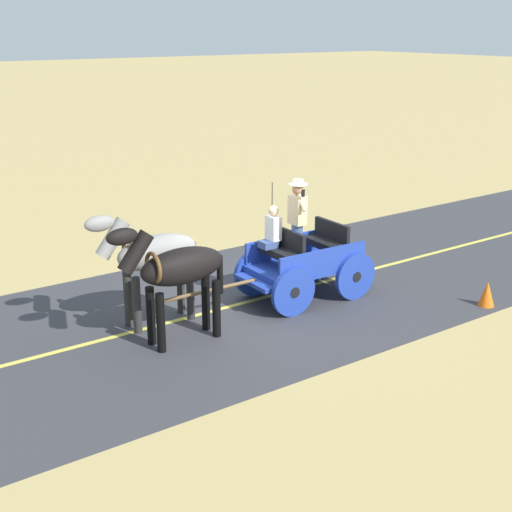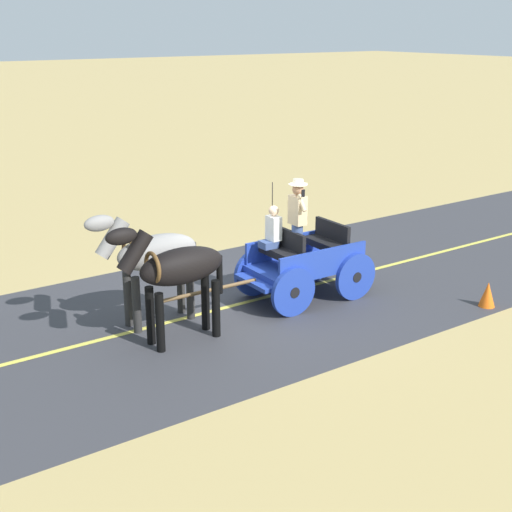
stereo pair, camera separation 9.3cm
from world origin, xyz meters
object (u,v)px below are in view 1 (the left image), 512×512
(horse_off_side, at_px, (152,256))
(horse_near_side, at_px, (177,270))
(horse_drawn_carriage, at_px, (302,259))
(traffic_cone, at_px, (487,294))

(horse_off_side, bearing_deg, horse_near_side, 178.71)
(horse_near_side, distance_m, horse_off_side, 0.94)
(horse_drawn_carriage, distance_m, horse_near_side, 3.11)
(horse_drawn_carriage, distance_m, traffic_cone, 3.68)
(horse_near_side, relative_size, horse_off_side, 1.00)
(horse_off_side, bearing_deg, traffic_cone, -117.43)
(traffic_cone, bearing_deg, horse_off_side, 62.57)
(horse_drawn_carriage, height_order, traffic_cone, horse_drawn_carriage)
(horse_near_side, xyz_separation_m, horse_off_side, (0.94, -0.02, 0.00))
(horse_near_side, bearing_deg, horse_off_side, -1.29)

